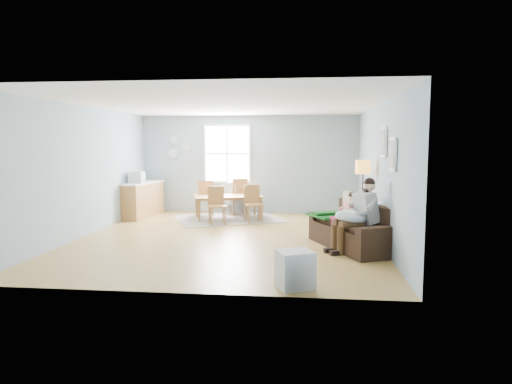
# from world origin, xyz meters

# --- Properties ---
(room) EXTENTS (8.40, 9.40, 3.90)m
(room) POSITION_xyz_m (0.00, 0.00, 2.42)
(room) COLOR #AC7F3D
(window) EXTENTS (1.32, 0.08, 1.62)m
(window) POSITION_xyz_m (-0.60, 3.46, 1.65)
(window) COLOR white
(window) RESTS_ON room
(pictures) EXTENTS (0.05, 1.34, 0.74)m
(pictures) POSITION_xyz_m (2.97, -1.05, 1.85)
(pictures) COLOR white
(pictures) RESTS_ON room
(wall_plates) EXTENTS (0.67, 0.02, 0.66)m
(wall_plates) POSITION_xyz_m (-2.00, 3.47, 1.83)
(wall_plates) COLOR #95ACB2
(wall_plates) RESTS_ON room
(sofa) EXTENTS (1.61, 2.19, 0.81)m
(sofa) POSITION_xyz_m (2.50, -0.62, 0.29)
(sofa) COLOR black
(sofa) RESTS_ON room
(green_throw) EXTENTS (1.17, 1.10, 0.04)m
(green_throw) POSITION_xyz_m (2.16, -0.04, 0.52)
(green_throw) COLOR #145915
(green_throw) RESTS_ON sofa
(beige_pillow) EXTENTS (0.32, 0.49, 0.48)m
(beige_pillow) POSITION_xyz_m (2.48, -0.05, 0.74)
(beige_pillow) COLOR tan
(beige_pillow) RESTS_ON sofa
(father) EXTENTS (1.00, 0.74, 1.32)m
(father) POSITION_xyz_m (2.51, -0.93, 0.70)
(father) COLOR #9B9B9E
(father) RESTS_ON sofa
(nursing_pillow) EXTENTS (0.70, 0.69, 0.22)m
(nursing_pillow) POSITION_xyz_m (2.37, -0.99, 0.64)
(nursing_pillow) COLOR #C7E0F9
(nursing_pillow) RESTS_ON father
(infant) EXTENTS (0.28, 0.31, 0.13)m
(infant) POSITION_xyz_m (2.35, -0.97, 0.70)
(infant) COLOR white
(infant) RESTS_ON nursing_pillow
(toddler) EXTENTS (0.56, 0.39, 0.83)m
(toddler) POSITION_xyz_m (2.36, -0.47, 0.69)
(toddler) COLOR silver
(toddler) RESTS_ON sofa
(floor_lamp) EXTENTS (0.32, 0.32, 1.59)m
(floor_lamp) POSITION_xyz_m (2.74, 0.47, 1.31)
(floor_lamp) COLOR black
(floor_lamp) RESTS_ON room
(storage_cube) EXTENTS (0.57, 0.55, 0.50)m
(storage_cube) POSITION_xyz_m (1.43, -3.12, 0.25)
(storage_cube) COLOR silver
(storage_cube) RESTS_ON room
(rug) EXTENTS (3.12, 2.81, 0.01)m
(rug) POSITION_xyz_m (-0.39, 2.35, 0.01)
(rug) COLOR gray
(rug) RESTS_ON room
(dining_table) EXTENTS (1.93, 1.44, 0.60)m
(dining_table) POSITION_xyz_m (-0.39, 2.35, 0.30)
(dining_table) COLOR olive
(dining_table) RESTS_ON rug
(chair_sw) EXTENTS (0.52, 0.52, 0.91)m
(chair_sw) POSITION_xyz_m (-0.55, 1.59, 0.52)
(chair_sw) COLOR #965B33
(chair_sw) RESTS_ON rug
(chair_se) EXTENTS (0.53, 0.53, 0.91)m
(chair_se) POSITION_xyz_m (0.29, 1.96, 0.52)
(chair_se) COLOR #965B33
(chair_se) RESTS_ON rug
(chair_nw) EXTENTS (0.57, 0.57, 0.96)m
(chair_nw) POSITION_xyz_m (-1.07, 2.74, 0.55)
(chair_nw) COLOR #965B33
(chair_nw) RESTS_ON rug
(chair_ne) EXTENTS (0.60, 0.60, 0.99)m
(chair_ne) POSITION_xyz_m (-0.22, 3.11, 0.57)
(chair_ne) COLOR #965B33
(chair_ne) RESTS_ON rug
(counter) EXTENTS (0.68, 1.69, 0.92)m
(counter) POSITION_xyz_m (-2.70, 2.50, 0.47)
(counter) COLOR olive
(counter) RESTS_ON room
(monitor) EXTENTS (0.33, 0.31, 0.30)m
(monitor) POSITION_xyz_m (-2.73, 2.19, 1.07)
(monitor) COLOR #ABABB0
(monitor) RESTS_ON counter
(baby_swing) EXTENTS (0.99, 1.00, 0.89)m
(baby_swing) POSITION_xyz_m (-0.45, 3.10, 0.40)
(baby_swing) COLOR #ABABB0
(baby_swing) RESTS_ON room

